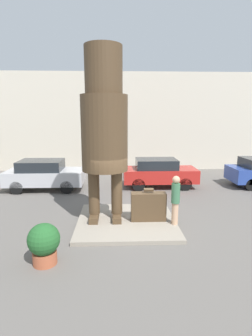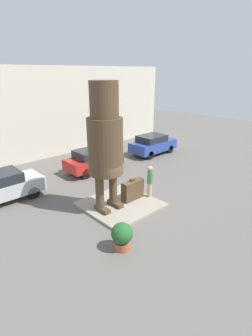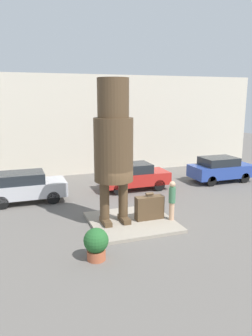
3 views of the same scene
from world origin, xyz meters
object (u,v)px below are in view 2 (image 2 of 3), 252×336
object	(u,v)px
statue_figure	(105,138)
parked_car_silver	(2,186)
giant_suitcase	(133,190)
tourist	(150,180)
parked_car_red	(94,159)
parked_car_blue	(153,144)
planter_pot	(122,235)

from	to	relation	value
statue_figure	parked_car_silver	size ratio (longest dim) A/B	1.49
giant_suitcase	tourist	distance (m)	1.09
statue_figure	parked_car_silver	xyz separation A→B (m)	(-3.50, 4.63, -2.88)
tourist	parked_car_red	world-z (taller)	tourist
tourist	parked_car_silver	bearing A→B (deg)	138.73
giant_suitcase	parked_car_blue	bearing A→B (deg)	34.56
giant_suitcase	parked_car_silver	bearing A→B (deg)	136.44
tourist	parked_car_red	xyz separation A→B (m)	(0.32, 5.57, -0.26)
planter_pot	statue_figure	bearing A→B (deg)	61.51
tourist	planter_pot	bearing A→B (deg)	-151.39
tourist	parked_car_blue	size ratio (longest dim) A/B	0.43
planter_pot	parked_car_blue	bearing A→B (deg)	36.25
parked_car_red	planter_pot	distance (m)	8.93
parked_car_blue	parked_car_silver	bearing A→B (deg)	-179.08
parked_car_silver	tourist	bearing A→B (deg)	-41.27
giant_suitcase	parked_car_blue	distance (m)	8.90
statue_figure	parked_car_blue	distance (m)	10.55
giant_suitcase	planter_pot	bearing A→B (deg)	-140.08
tourist	parked_car_silver	distance (m)	7.99
parked_car_blue	planter_pot	size ratio (longest dim) A/B	3.58
parked_car_blue	statue_figure	bearing A→B (deg)	-151.60
giant_suitcase	parked_car_silver	size ratio (longest dim) A/B	0.31
statue_figure	parked_car_red	distance (m)	6.37
statue_figure	parked_car_blue	world-z (taller)	statue_figure
parked_car_red	giant_suitcase	bearing A→B (deg)	-103.35
giant_suitcase	tourist	size ratio (longest dim) A/B	0.72
planter_pot	parked_car_red	bearing A→B (deg)	60.70
parked_car_blue	tourist	bearing A→B (deg)	-139.58
tourist	parked_car_blue	world-z (taller)	tourist
tourist	parked_car_red	bearing A→B (deg)	86.75
statue_figure	parked_car_red	xyz separation A→B (m)	(2.82, 4.93, -2.89)
parked_car_blue	giant_suitcase	bearing A→B (deg)	-145.44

